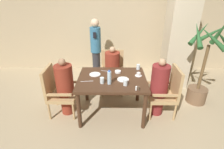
% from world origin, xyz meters
% --- Properties ---
extents(ground_plane, '(16.00, 16.00, 0.00)m').
position_xyz_m(ground_plane, '(0.00, 0.00, 0.00)').
color(ground_plane, tan).
extents(wall_back, '(8.00, 0.06, 2.80)m').
position_xyz_m(wall_back, '(0.00, 2.18, 1.40)').
color(wall_back, tan).
rests_on(wall_back, ground_plane).
extents(pillar_stone, '(0.57, 0.57, 2.70)m').
position_xyz_m(pillar_stone, '(1.52, 1.21, 1.35)').
color(pillar_stone, beige).
rests_on(pillar_stone, ground_plane).
extents(dining_table, '(1.22, 0.97, 0.75)m').
position_xyz_m(dining_table, '(0.00, 0.00, 0.66)').
color(dining_table, '#422819').
rests_on(dining_table, ground_plane).
extents(chair_left_side, '(0.51, 0.51, 0.95)m').
position_xyz_m(chair_left_side, '(-1.01, 0.00, 0.49)').
color(chair_left_side, tan).
rests_on(chair_left_side, ground_plane).
extents(diner_in_left_chair, '(0.32, 0.32, 1.12)m').
position_xyz_m(diner_in_left_chair, '(-0.86, 0.00, 0.57)').
color(diner_in_left_chair, maroon).
rests_on(diner_in_left_chair, ground_plane).
extents(chair_far_side, '(0.51, 0.51, 0.95)m').
position_xyz_m(chair_far_side, '(0.00, 0.88, 0.49)').
color(chair_far_side, tan).
rests_on(chair_far_side, ground_plane).
extents(diner_in_far_chair, '(0.32, 0.32, 1.12)m').
position_xyz_m(diner_in_far_chair, '(-0.00, 0.74, 0.57)').
color(diner_in_far_chair, maroon).
rests_on(diner_in_far_chair, ground_plane).
extents(chair_right_side, '(0.51, 0.51, 0.95)m').
position_xyz_m(chair_right_side, '(1.01, 0.00, 0.49)').
color(chair_right_side, tan).
rests_on(chair_right_side, ground_plane).
extents(diner_in_right_chair, '(0.32, 0.32, 1.13)m').
position_xyz_m(diner_in_right_chair, '(0.86, 0.00, 0.58)').
color(diner_in_right_chair, maroon).
rests_on(diner_in_right_chair, ground_plane).
extents(standing_host, '(0.27, 0.30, 1.56)m').
position_xyz_m(standing_host, '(-0.43, 1.52, 0.84)').
color(standing_host, '#2D2D33').
rests_on(standing_host, ground_plane).
extents(potted_palm, '(0.75, 0.76, 1.78)m').
position_xyz_m(potted_palm, '(1.80, 0.39, 0.69)').
color(potted_palm, brown).
rests_on(potted_palm, ground_plane).
extents(plate_main_left, '(0.21, 0.21, 0.01)m').
position_xyz_m(plate_main_left, '(-0.32, 0.14, 0.76)').
color(plate_main_left, white).
rests_on(plate_main_left, dining_table).
extents(plate_main_right, '(0.21, 0.21, 0.01)m').
position_xyz_m(plate_main_right, '(0.20, -0.06, 0.76)').
color(plate_main_right, white).
rests_on(plate_main_right, dining_table).
extents(teacup_with_saucer, '(0.13, 0.13, 0.06)m').
position_xyz_m(teacup_with_saucer, '(0.49, 0.10, 0.78)').
color(teacup_with_saucer, white).
rests_on(teacup_with_saucer, dining_table).
extents(bowl_small, '(0.12, 0.12, 0.04)m').
position_xyz_m(bowl_small, '(0.11, 0.24, 0.77)').
color(bowl_small, white).
rests_on(bowl_small, dining_table).
extents(water_bottle, '(0.07, 0.07, 0.25)m').
position_xyz_m(water_bottle, '(-0.04, -0.21, 0.87)').
color(water_bottle, silver).
rests_on(water_bottle, dining_table).
extents(glass_tall_near, '(0.07, 0.07, 0.10)m').
position_xyz_m(glass_tall_near, '(0.52, 0.39, 0.80)').
color(glass_tall_near, silver).
rests_on(glass_tall_near, dining_table).
extents(glass_tall_mid, '(0.07, 0.07, 0.10)m').
position_xyz_m(glass_tall_mid, '(-0.17, -0.18, 0.80)').
color(glass_tall_mid, silver).
rests_on(glass_tall_mid, dining_table).
extents(glass_tall_far, '(0.07, 0.07, 0.10)m').
position_xyz_m(glass_tall_far, '(0.23, -0.25, 0.80)').
color(glass_tall_far, silver).
rests_on(glass_tall_far, dining_table).
extents(salt_shaker, '(0.03, 0.03, 0.07)m').
position_xyz_m(salt_shaker, '(0.39, -0.41, 0.79)').
color(salt_shaker, white).
rests_on(salt_shaker, dining_table).
extents(pepper_shaker, '(0.03, 0.03, 0.07)m').
position_xyz_m(pepper_shaker, '(0.43, -0.41, 0.79)').
color(pepper_shaker, '#4C3D2D').
rests_on(pepper_shaker, dining_table).
extents(fork_beside_plate, '(0.20, 0.06, 0.00)m').
position_xyz_m(fork_beside_plate, '(-0.09, 0.29, 0.76)').
color(fork_beside_plate, silver).
rests_on(fork_beside_plate, dining_table).
extents(knife_beside_plate, '(0.21, 0.04, 0.00)m').
position_xyz_m(knife_beside_plate, '(-0.42, -0.12, 0.76)').
color(knife_beside_plate, silver).
rests_on(knife_beside_plate, dining_table).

